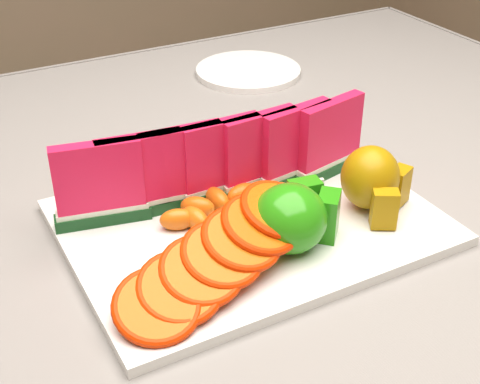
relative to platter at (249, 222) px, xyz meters
name	(u,v)px	position (x,y,z in m)	size (l,w,h in m)	color
table	(167,274)	(-0.07, 0.09, -0.11)	(1.40, 0.90, 0.75)	#47331A
tablecloth	(164,234)	(-0.07, 0.09, -0.05)	(1.53, 1.03, 0.20)	gray
platter	(249,222)	(0.00, 0.00, 0.00)	(0.40, 0.30, 0.01)	silver
apple_cluster	(294,217)	(0.02, -0.06, 0.04)	(0.12, 0.10, 0.07)	#2C8B0D
pear_cluster	(373,180)	(0.13, -0.05, 0.04)	(0.09, 0.09, 0.07)	#A7750B
side_plate	(248,71)	(0.23, 0.41, 0.00)	(0.21, 0.21, 0.01)	silver
watermelon_row	(222,162)	(-0.01, 0.05, 0.05)	(0.39, 0.07, 0.10)	#083909
orange_fan_front	(222,254)	(-0.08, -0.08, 0.04)	(0.26, 0.15, 0.06)	#C74900
orange_fan_back	(165,165)	(-0.05, 0.13, 0.02)	(0.24, 0.11, 0.04)	#C74900
tangerine_segments	(226,203)	(-0.02, 0.02, 0.02)	(0.17, 0.07, 0.02)	#FE5E01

